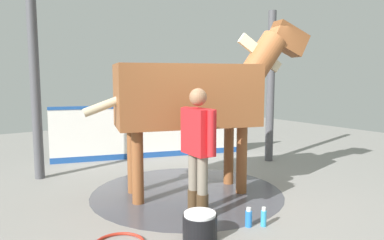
{
  "coord_description": "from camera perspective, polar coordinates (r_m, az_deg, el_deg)",
  "views": [
    {
      "loc": [
        -4.07,
        3.12,
        1.74
      ],
      "look_at": [
        -0.13,
        0.4,
        1.16
      ],
      "focal_mm": 33.66,
      "sensor_mm": 36.0,
      "label": 1
    }
  ],
  "objects": [
    {
      "name": "horse",
      "position": [
        5.3,
        0.56,
        4.08
      ],
      "size": [
        1.46,
        3.34,
        2.6
      ],
      "rotation": [
        0.0,
        0.0,
        -1.88
      ],
      "color": "brown",
      "rests_on": "ground"
    },
    {
      "name": "roof_post_far",
      "position": [
        6.56,
        -23.56,
        4.41
      ],
      "size": [
        0.16,
        0.16,
        3.03
      ],
      "primitive_type": "cylinder",
      "color": "#4C4C51",
      "rests_on": "ground"
    },
    {
      "name": "wet_patch",
      "position": [
        5.53,
        -0.77,
        -11.38
      ],
      "size": [
        2.86,
        2.86,
        0.0
      ],
      "primitive_type": "cylinder",
      "color": "#4C4C54",
      "rests_on": "ground"
    },
    {
      "name": "roof_post_near",
      "position": [
        7.49,
        12.34,
        5.07
      ],
      "size": [
        0.16,
        0.16,
        3.03
      ],
      "primitive_type": "cylinder",
      "color": "#4C4C51",
      "rests_on": "ground"
    },
    {
      "name": "ground_plane",
      "position": [
        5.42,
        2.79,
        -11.91
      ],
      "size": [
        16.0,
        16.0,
        0.02
      ],
      "primitive_type": "cube",
      "color": "gray"
    },
    {
      "name": "bottle_spray",
      "position": [
        4.38,
        8.96,
        -15.07
      ],
      "size": [
        0.08,
        0.08,
        0.23
      ],
      "color": "blue",
      "rests_on": "ground"
    },
    {
      "name": "barrier_wall",
      "position": [
        7.77,
        -5.99,
        -2.05
      ],
      "size": [
        1.35,
        4.07,
        1.14
      ],
      "color": "white",
      "rests_on": "ground"
    },
    {
      "name": "wash_bucket",
      "position": [
        4.03,
        1.26,
        -16.42
      ],
      "size": [
        0.37,
        0.37,
        0.29
      ],
      "color": "black",
      "rests_on": "ground"
    },
    {
      "name": "handler",
      "position": [
        4.4,
        0.96,
        -3.9
      ],
      "size": [
        0.65,
        0.25,
        1.6
      ],
      "rotation": [
        0.0,
        0.0,
        1.52
      ],
      "color": "#47331E",
      "rests_on": "ground"
    },
    {
      "name": "bottle_shampoo",
      "position": [
        4.42,
        11.28,
        -14.91
      ],
      "size": [
        0.07,
        0.07,
        0.23
      ],
      "color": "#3399CC",
      "rests_on": "ground"
    }
  ]
}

